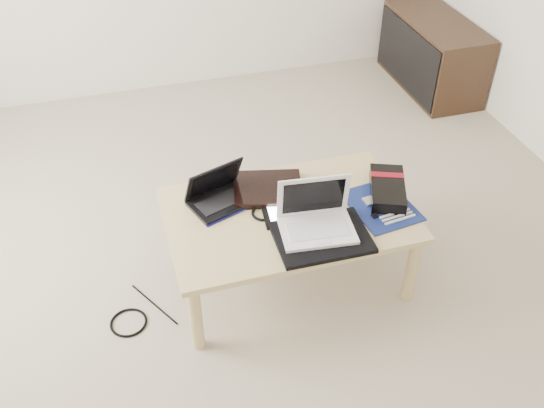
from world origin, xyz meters
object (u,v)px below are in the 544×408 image
object	(u,v)px
coffee_table	(288,220)
gpu_box	(387,189)
white_laptop	(316,219)
media_cabinet	(431,54)
netbook	(219,195)

from	to	relation	value
coffee_table	gpu_box	xyz separation A→B (m)	(0.48, -0.01, 0.08)
white_laptop	gpu_box	world-z (taller)	white_laptop
gpu_box	coffee_table	bearing A→B (deg)	178.88
media_cabinet	netbook	bearing A→B (deg)	-143.08
coffee_table	media_cabinet	size ratio (longest dim) A/B	1.22
media_cabinet	white_laptop	bearing A→B (deg)	-131.36
coffee_table	gpu_box	bearing A→B (deg)	-1.12
gpu_box	netbook	bearing A→B (deg)	167.38
coffee_table	white_laptop	xyz separation A→B (m)	(0.08, -0.15, 0.12)
netbook	white_laptop	world-z (taller)	white_laptop
media_cabinet	gpu_box	xyz separation A→B (m)	(-1.10, -1.57, 0.18)
media_cabinet	white_laptop	size ratio (longest dim) A/B	2.66
coffee_table	gpu_box	world-z (taller)	gpu_box
netbook	white_laptop	distance (m)	0.47
white_laptop	media_cabinet	bearing A→B (deg)	48.64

